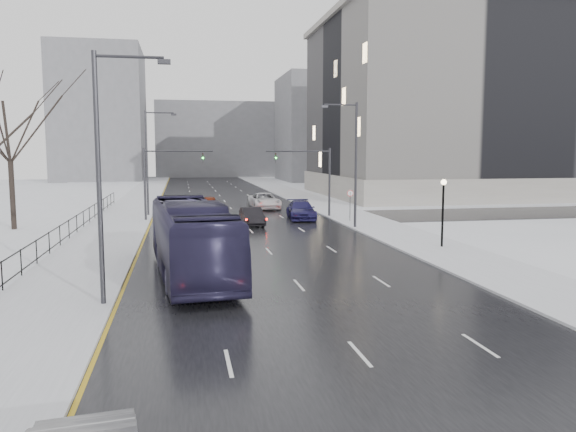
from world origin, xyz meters
TOP-DOWN VIEW (x-y plane):
  - road at (0.00, 60.00)m, footprint 16.00×150.00m
  - cross_road at (0.00, 48.00)m, footprint 130.00×10.00m
  - sidewalk_left at (-10.50, 60.00)m, footprint 5.00×150.00m
  - sidewalk_right at (10.50, 60.00)m, footprint 5.00×150.00m
  - park_strip at (-20.00, 60.00)m, footprint 14.00×150.00m
  - tree_park_e at (-18.20, 44.00)m, footprint 9.45×9.45m
  - iron_fence at (-13.00, 30.00)m, footprint 0.06×70.00m
  - streetlight_r_mid at (8.17, 40.00)m, footprint 2.95×0.25m
  - streetlight_l_near at (-8.17, 20.00)m, footprint 2.95×0.25m
  - streetlight_l_far at (-8.17, 52.00)m, footprint 2.95×0.25m
  - lamppost_r_mid at (11.00, 30.00)m, footprint 0.36×0.36m
  - mast_signal_right at (7.33, 48.00)m, footprint 6.10×0.33m
  - mast_signal_left at (-7.33, 48.00)m, footprint 6.10×0.33m
  - no_uturn_sign at (9.20, 44.00)m, footprint 0.60×0.06m
  - civic_building at (35.00, 72.00)m, footprint 41.00×31.00m
  - bldg_far_right at (28.00, 115.00)m, footprint 24.00×20.00m
  - bldg_far_left at (-22.00, 125.00)m, footprint 18.00×22.00m
  - bldg_far_center at (4.00, 140.00)m, footprint 30.00×18.00m
  - bus at (-4.80, 25.01)m, footprint 4.39×13.57m
  - sedan_center_near at (-2.94, 39.99)m, footprint 1.72×4.04m
  - sedan_right_near at (0.50, 43.36)m, footprint 1.78×4.61m
  - sedan_right_cross at (3.50, 56.66)m, footprint 3.17×6.28m
  - sedan_right_far at (5.42, 46.80)m, footprint 2.86×5.94m
  - sedan_center_far at (-2.28, 57.49)m, footprint 1.77×4.16m

SIDE VIEW (x-z plane):
  - tree_park_e at x=-18.20m, z-range -6.75..6.75m
  - road at x=0.00m, z-range 0.00..0.04m
  - cross_road at x=0.00m, z-range 0.00..0.04m
  - park_strip at x=-20.00m, z-range 0.00..0.12m
  - sidewalk_left at x=-10.50m, z-range 0.00..0.16m
  - sidewalk_right at x=10.50m, z-range 0.00..0.16m
  - sedan_center_near at x=-2.94m, z-range 0.04..1.40m
  - sedan_center_far at x=-2.28m, z-range 0.04..1.44m
  - sedan_right_near at x=0.50m, z-range 0.04..1.54m
  - sedan_right_far at x=5.42m, z-range 0.04..1.71m
  - sedan_right_cross at x=3.50m, z-range 0.04..1.74m
  - iron_fence at x=-13.00m, z-range 0.26..1.56m
  - bus at x=-4.80m, z-range 0.04..3.75m
  - no_uturn_sign at x=9.20m, z-range 0.95..3.65m
  - lamppost_r_mid at x=11.00m, z-range 0.80..5.08m
  - mast_signal_right at x=7.33m, z-range 0.86..7.36m
  - mast_signal_left at x=-7.33m, z-range 0.86..7.36m
  - streetlight_r_mid at x=8.17m, z-range 0.62..10.62m
  - streetlight_l_near at x=-8.17m, z-range 0.62..10.62m
  - streetlight_l_far at x=-8.17m, z-range 0.62..10.62m
  - bldg_far_center at x=4.00m, z-range 0.00..18.00m
  - bldg_far_right at x=28.00m, z-range 0.00..22.00m
  - civic_building at x=35.00m, z-range -1.19..23.61m
  - bldg_far_left at x=-22.00m, z-range 0.00..28.00m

